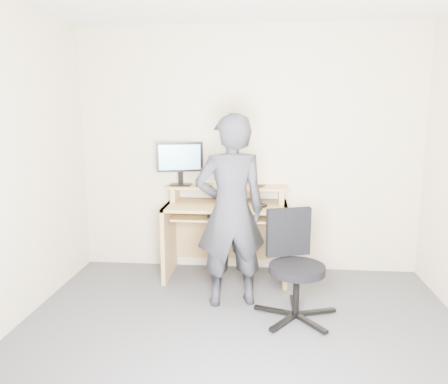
% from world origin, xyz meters
% --- Properties ---
extents(ground, '(3.50, 3.50, 0.00)m').
position_xyz_m(ground, '(0.00, 0.00, 0.00)').
color(ground, '#49494E').
rests_on(ground, ground).
extents(back_wall, '(3.50, 0.02, 2.50)m').
position_xyz_m(back_wall, '(0.00, 1.75, 1.25)').
color(back_wall, beige).
rests_on(back_wall, ground).
extents(desk, '(1.20, 0.60, 0.91)m').
position_xyz_m(desk, '(-0.20, 1.53, 0.55)').
color(desk, tan).
rests_on(desk, ground).
extents(monitor, '(0.45, 0.16, 0.44)m').
position_xyz_m(monitor, '(-0.68, 1.57, 1.17)').
color(monitor, black).
rests_on(monitor, desk).
extents(external_drive, '(0.07, 0.13, 0.20)m').
position_xyz_m(external_drive, '(-0.16, 1.65, 1.01)').
color(external_drive, black).
rests_on(external_drive, desk).
extents(travel_mug, '(0.10, 0.10, 0.18)m').
position_xyz_m(travel_mug, '(-0.17, 1.62, 1.00)').
color(travel_mug, silver).
rests_on(travel_mug, desk).
extents(smartphone, '(0.11, 0.14, 0.01)m').
position_xyz_m(smartphone, '(0.13, 1.59, 0.92)').
color(smartphone, black).
rests_on(smartphone, desk).
extents(charger, '(0.05, 0.04, 0.03)m').
position_xyz_m(charger, '(-0.49, 1.53, 0.93)').
color(charger, black).
rests_on(charger, desk).
extents(headphones, '(0.18, 0.17, 0.06)m').
position_xyz_m(headphones, '(-0.39, 1.64, 0.92)').
color(headphones, silver).
rests_on(headphones, desk).
extents(keyboard, '(0.47, 0.20, 0.03)m').
position_xyz_m(keyboard, '(-0.14, 1.36, 0.67)').
color(keyboard, black).
rests_on(keyboard, desk).
extents(mouse, '(0.11, 0.08, 0.04)m').
position_xyz_m(mouse, '(0.16, 1.35, 0.77)').
color(mouse, black).
rests_on(mouse, desk).
extents(office_chair, '(0.68, 0.65, 0.85)m').
position_xyz_m(office_chair, '(0.42, 0.66, 0.47)').
color(office_chair, black).
rests_on(office_chair, ground).
extents(person, '(0.68, 0.54, 1.64)m').
position_xyz_m(person, '(-0.11, 0.84, 0.82)').
color(person, black).
rests_on(person, ground).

